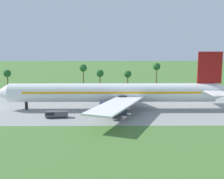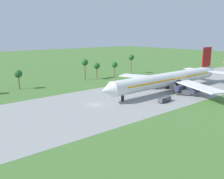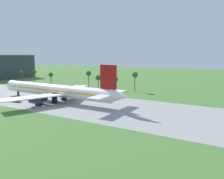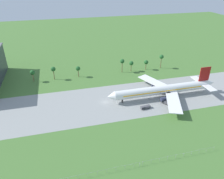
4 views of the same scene
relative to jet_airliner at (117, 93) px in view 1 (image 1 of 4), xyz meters
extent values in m
cylinder|color=white|center=(-1.67, 0.00, 0.05)|extent=(65.27, 5.90, 5.90)
cone|color=white|center=(-36.66, 0.00, 0.05)|extent=(4.72, 5.78, 5.78)
cube|color=#EFA314|center=(-1.67, 0.00, 0.49)|extent=(55.48, 6.02, 0.59)
cube|color=maroon|center=(29.20, 0.00, 8.01)|extent=(7.67, 0.50, 10.03)
cube|color=white|center=(29.49, 0.00, 0.94)|extent=(5.31, 23.59, 0.30)
cube|color=white|center=(-0.48, -13.62, -0.98)|extent=(17.32, 28.14, 0.44)
cube|color=white|center=(-0.48, 13.62, -0.98)|extent=(17.32, 28.14, 0.44)
cylinder|color=#2D334C|center=(-2.72, -7.08, -2.71)|extent=(5.31, 2.65, 2.65)
cylinder|color=#2D334C|center=(-0.34, -12.98, -2.71)|extent=(5.31, 2.65, 2.65)
cylinder|color=#2D334C|center=(-2.72, 7.08, -2.71)|extent=(5.31, 2.65, 2.65)
cylinder|color=#2D334C|center=(-0.34, 12.98, -2.71)|extent=(5.31, 2.65, 2.65)
cube|color=black|center=(-29.08, 0.00, -2.95)|extent=(0.70, 0.90, 4.82)
cube|color=black|center=(1.60, -3.24, -2.95)|extent=(2.40, 1.20, 4.82)
cube|color=black|center=(1.60, 3.24, -2.95)|extent=(2.40, 1.20, 4.82)
cube|color=black|center=(-2.85, -8.76, -5.16)|extent=(4.15, 5.13, 0.40)
cube|color=#4C4C51|center=(-2.85, -8.76, -4.09)|extent=(4.78, 5.97, 1.74)
cube|color=black|center=(-3.70, -7.41, -3.83)|extent=(2.81, 2.80, 0.90)
cube|color=black|center=(-17.44, -10.70, -5.16)|extent=(5.56, 2.41, 0.40)
cube|color=#4C4C51|center=(-17.44, -10.70, -4.23)|extent=(6.53, 2.72, 1.46)
cube|color=black|center=(-19.18, -10.90, -4.01)|extent=(2.44, 2.28, 0.90)
cylinder|color=brown|center=(6.32, 46.40, -2.27)|extent=(0.56, 0.56, 6.19)
sphere|color=#235B28|center=(6.32, 46.40, 1.43)|extent=(3.60, 3.60, 3.60)
cylinder|color=brown|center=(-7.06, 46.40, -2.05)|extent=(0.56, 0.56, 6.61)
sphere|color=#235B28|center=(-7.06, 46.40, 1.85)|extent=(3.60, 3.60, 3.60)
cylinder|color=brown|center=(20.22, 46.40, -0.45)|extent=(0.56, 0.56, 9.81)
sphere|color=#235B28|center=(20.22, 46.40, 5.05)|extent=(3.60, 3.60, 3.60)
cylinder|color=brown|center=(-15.07, 46.40, -0.78)|extent=(0.56, 0.56, 9.17)
sphere|color=#235B28|center=(-15.07, 46.40, 4.41)|extent=(3.60, 3.60, 3.60)
cylinder|color=brown|center=(-51.58, 46.40, -2.08)|extent=(0.56, 0.56, 6.57)
sphere|color=#235B28|center=(-51.58, 46.40, 1.81)|extent=(3.60, 3.60, 3.60)
camera|label=1|loc=(-2.45, -88.13, 14.64)|focal=45.00mm
camera|label=2|loc=(-90.71, -67.76, 20.06)|focal=40.00mm
camera|label=3|loc=(75.53, -76.28, 16.91)|focal=35.00mm
camera|label=4|loc=(-66.12, -114.77, 68.97)|focal=35.00mm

